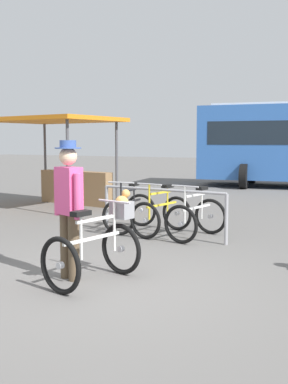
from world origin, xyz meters
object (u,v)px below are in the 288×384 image
racked_bike_white (196,218)px  person_with_featured_bike (69,204)px  racked_bike_yellow (162,215)px  racked_bike_black (130,212)px  market_stall (64,153)px  featured_bicycle (100,242)px

racked_bike_white → person_with_featured_bike: person_with_featured_bike is taller
racked_bike_yellow → person_with_featured_bike: (0.18, -3.04, 0.58)m
racked_bike_black → market_stall: market_stall is taller
racked_bike_yellow → racked_bike_white: same height
person_with_featured_bike → market_stall: size_ratio=0.52×
racked_bike_white → market_stall: (-4.60, 2.31, 1.03)m
racked_bike_black → featured_bicycle: bearing=-67.3°
person_with_featured_bike → market_stall: market_stall is taller
person_with_featured_bike → racked_bike_yellow: bearing=93.3°
racked_bike_yellow → market_stall: market_stall is taller
market_stall → featured_bicycle: bearing=-49.4°
market_stall → racked_bike_black: bearing=-34.5°
racked_bike_white → racked_bike_black: bearing=175.6°
racked_bike_black → racked_bike_white: 1.40m
racked_bike_yellow → market_stall: (-3.90, 2.26, 1.03)m
featured_bicycle → person_with_featured_bike: person_with_featured_bike is taller
market_stall → racked_bike_yellow: bearing=-30.0°
racked_bike_yellow → racked_bike_white: (0.70, -0.05, -0.00)m
racked_bike_black → market_stall: bearing=145.5°
featured_bicycle → person_with_featured_bike: (-0.38, -0.10, 0.46)m
racked_bike_black → person_with_featured_bike: bearing=-74.3°
racked_bike_white → featured_bicycle: (-0.14, -2.88, 0.12)m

